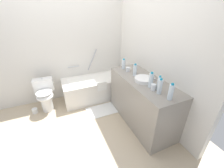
{
  "coord_description": "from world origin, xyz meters",
  "views": [
    {
      "loc": [
        -0.28,
        -2.06,
        1.94
      ],
      "look_at": [
        0.66,
        0.1,
        0.69
      ],
      "focal_mm": 22.53,
      "sensor_mm": 36.0,
      "label": 1
    }
  ],
  "objects_px": {
    "sink_basin": "(144,79)",
    "water_bottle_4": "(151,80)",
    "water_bottle_5": "(171,92)",
    "soap_dish": "(129,68)",
    "toilet": "(45,94)",
    "drinking_glass_0": "(128,69)",
    "bath_mat": "(102,110)",
    "drinking_glass_2": "(153,87)",
    "toilet_paper_roll": "(35,111)",
    "water_bottle_3": "(159,83)",
    "water_bottle_1": "(124,64)",
    "bathtub": "(95,87)",
    "water_bottle_0": "(135,70)",
    "sink_faucet": "(153,78)",
    "water_bottle_2": "(160,87)",
    "drinking_glass_1": "(135,71)"
  },
  "relations": [
    {
      "from": "water_bottle_2",
      "to": "drinking_glass_0",
      "type": "bearing_deg",
      "value": 90.62
    },
    {
      "from": "water_bottle_4",
      "to": "drinking_glass_2",
      "type": "height_order",
      "value": "water_bottle_4"
    },
    {
      "from": "water_bottle_4",
      "to": "drinking_glass_0",
      "type": "height_order",
      "value": "water_bottle_4"
    },
    {
      "from": "water_bottle_1",
      "to": "drinking_glass_2",
      "type": "relative_size",
      "value": 2.18
    },
    {
      "from": "sink_basin",
      "to": "water_bottle_4",
      "type": "height_order",
      "value": "water_bottle_4"
    },
    {
      "from": "toilet_paper_roll",
      "to": "water_bottle_0",
      "type": "bearing_deg",
      "value": -24.12
    },
    {
      "from": "water_bottle_0",
      "to": "bath_mat",
      "type": "relative_size",
      "value": 0.34
    },
    {
      "from": "water_bottle_3",
      "to": "drinking_glass_1",
      "type": "relative_size",
      "value": 2.64
    },
    {
      "from": "bath_mat",
      "to": "water_bottle_3",
      "type": "bearing_deg",
      "value": -57.64
    },
    {
      "from": "toilet",
      "to": "soap_dish",
      "type": "relative_size",
      "value": 7.51
    },
    {
      "from": "water_bottle_3",
      "to": "soap_dish",
      "type": "distance_m",
      "value": 0.91
    },
    {
      "from": "sink_basin",
      "to": "water_bottle_4",
      "type": "relative_size",
      "value": 1.23
    },
    {
      "from": "bathtub",
      "to": "water_bottle_5",
      "type": "distance_m",
      "value": 1.97
    },
    {
      "from": "sink_faucet",
      "to": "drinking_glass_1",
      "type": "relative_size",
      "value": 1.77
    },
    {
      "from": "water_bottle_3",
      "to": "water_bottle_4",
      "type": "xyz_separation_m",
      "value": [
        -0.06,
        0.11,
        0.01
      ]
    },
    {
      "from": "drinking_glass_0",
      "to": "drinking_glass_1",
      "type": "bearing_deg",
      "value": -62.43
    },
    {
      "from": "bathtub",
      "to": "water_bottle_4",
      "type": "height_order",
      "value": "water_bottle_4"
    },
    {
      "from": "bathtub",
      "to": "water_bottle_1",
      "type": "bearing_deg",
      "value": -49.6
    },
    {
      "from": "sink_basin",
      "to": "toilet_paper_roll",
      "type": "bearing_deg",
      "value": 150.1
    },
    {
      "from": "drinking_glass_2",
      "to": "toilet_paper_roll",
      "type": "xyz_separation_m",
      "value": [
        -1.84,
        1.39,
        -0.88
      ]
    },
    {
      "from": "water_bottle_2",
      "to": "water_bottle_3",
      "type": "xyz_separation_m",
      "value": [
        0.06,
        0.09,
        -0.01
      ]
    },
    {
      "from": "drinking_glass_0",
      "to": "water_bottle_5",
      "type": "bearing_deg",
      "value": -87.91
    },
    {
      "from": "sink_basin",
      "to": "toilet_paper_roll",
      "type": "height_order",
      "value": "sink_basin"
    },
    {
      "from": "toilet",
      "to": "toilet_paper_roll",
      "type": "xyz_separation_m",
      "value": [
        -0.26,
        -0.05,
        -0.32
      ]
    },
    {
      "from": "drinking_glass_0",
      "to": "bath_mat",
      "type": "distance_m",
      "value": 1.06
    },
    {
      "from": "water_bottle_4",
      "to": "water_bottle_1",
      "type": "bearing_deg",
      "value": 91.57
    },
    {
      "from": "water_bottle_0",
      "to": "sink_basin",
      "type": "bearing_deg",
      "value": -85.48
    },
    {
      "from": "toilet",
      "to": "water_bottle_3",
      "type": "distance_m",
      "value": 2.29
    },
    {
      "from": "toilet",
      "to": "water_bottle_0",
      "type": "distance_m",
      "value": 1.93
    },
    {
      "from": "drinking_glass_2",
      "to": "bath_mat",
      "type": "relative_size",
      "value": 0.15
    },
    {
      "from": "sink_basin",
      "to": "toilet_paper_roll",
      "type": "distance_m",
      "value": 2.34
    },
    {
      "from": "bathtub",
      "to": "toilet",
      "type": "xyz_separation_m",
      "value": [
        -1.11,
        -0.04,
        0.1
      ]
    },
    {
      "from": "bath_mat",
      "to": "drinking_glass_1",
      "type": "bearing_deg",
      "value": -24.12
    },
    {
      "from": "water_bottle_4",
      "to": "soap_dish",
      "type": "distance_m",
      "value": 0.8
    },
    {
      "from": "water_bottle_1",
      "to": "water_bottle_5",
      "type": "bearing_deg",
      "value": -87.67
    },
    {
      "from": "toilet",
      "to": "sink_faucet",
      "type": "distance_m",
      "value": 2.2
    },
    {
      "from": "toilet_paper_roll",
      "to": "water_bottle_1",
      "type": "bearing_deg",
      "value": -13.81
    },
    {
      "from": "water_bottle_0",
      "to": "water_bottle_1",
      "type": "distance_m",
      "value": 0.38
    },
    {
      "from": "water_bottle_5",
      "to": "drinking_glass_0",
      "type": "height_order",
      "value": "water_bottle_5"
    },
    {
      "from": "sink_basin",
      "to": "water_bottle_1",
      "type": "distance_m",
      "value": 0.64
    },
    {
      "from": "sink_basin",
      "to": "water_bottle_3",
      "type": "bearing_deg",
      "value": -83.82
    },
    {
      "from": "water_bottle_5",
      "to": "drinking_glass_2",
      "type": "distance_m",
      "value": 0.3
    },
    {
      "from": "sink_basin",
      "to": "drinking_glass_1",
      "type": "xyz_separation_m",
      "value": [
        0.04,
        0.33,
        0.01
      ]
    },
    {
      "from": "drinking_glass_0",
      "to": "bath_mat",
      "type": "xyz_separation_m",
      "value": [
        -0.51,
        0.12,
        -0.92
      ]
    },
    {
      "from": "toilet",
      "to": "water_bottle_3",
      "type": "bearing_deg",
      "value": 49.97
    },
    {
      "from": "toilet",
      "to": "sink_basin",
      "type": "bearing_deg",
      "value": 56.44
    },
    {
      "from": "water_bottle_5",
      "to": "soap_dish",
      "type": "height_order",
      "value": "water_bottle_5"
    },
    {
      "from": "sink_faucet",
      "to": "water_bottle_0",
      "type": "xyz_separation_m",
      "value": [
        -0.2,
        0.25,
        0.08
      ]
    },
    {
      "from": "bathtub",
      "to": "toilet",
      "type": "relative_size",
      "value": 2.22
    },
    {
      "from": "water_bottle_0",
      "to": "bath_mat",
      "type": "distance_m",
      "value": 1.16
    }
  ]
}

